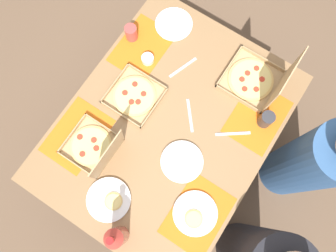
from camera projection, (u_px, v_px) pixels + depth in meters
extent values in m
plane|color=brown|center=(168.00, 149.00, 2.51)|extent=(6.00, 6.00, 0.00)
cylinder|color=#3F3328|center=(161.00, 32.00, 2.37)|extent=(0.07, 0.07, 0.69)
cylinder|color=#3F3328|center=(51.00, 182.00, 2.11)|extent=(0.07, 0.07, 0.69)
cylinder|color=#3F3328|center=(278.00, 101.00, 2.24)|extent=(0.07, 0.07, 0.69)
cube|color=#936D47|center=(168.00, 127.00, 1.83)|extent=(1.38, 1.06, 0.03)
cube|color=orange|center=(142.00, 47.00, 1.93)|extent=(0.36, 0.26, 0.00)
cube|color=orange|center=(77.00, 135.00, 1.80)|extent=(0.36, 0.26, 0.00)
cube|color=orange|center=(257.00, 117.00, 1.82)|extent=(0.36, 0.26, 0.00)
cube|color=orange|center=(198.00, 215.00, 1.70)|extent=(0.36, 0.26, 0.00)
cube|color=tan|center=(92.00, 146.00, 1.78)|extent=(0.25, 0.25, 0.01)
cube|color=tan|center=(105.00, 127.00, 1.79)|extent=(0.01, 0.25, 0.03)
cube|color=tan|center=(77.00, 165.00, 1.74)|extent=(0.01, 0.25, 0.03)
cube|color=tan|center=(72.00, 133.00, 1.78)|extent=(0.25, 0.01, 0.03)
cube|color=tan|center=(110.00, 158.00, 1.75)|extent=(0.25, 0.01, 0.03)
cylinder|color=#E0B76B|center=(91.00, 146.00, 1.77)|extent=(0.22, 0.22, 0.01)
cylinder|color=#EFD67F|center=(91.00, 146.00, 1.76)|extent=(0.20, 0.20, 0.00)
cylinder|color=red|center=(82.00, 154.00, 1.75)|extent=(0.03, 0.03, 0.00)
cylinder|color=red|center=(96.00, 148.00, 1.76)|extent=(0.03, 0.03, 0.00)
cylinder|color=red|center=(94.00, 140.00, 1.77)|extent=(0.03, 0.03, 0.00)
cylinder|color=red|center=(80.00, 137.00, 1.77)|extent=(0.03, 0.03, 0.00)
cube|color=tan|center=(108.00, 156.00, 1.61)|extent=(0.25, 0.03, 0.25)
cube|color=tan|center=(250.00, 80.00, 1.87)|extent=(0.29, 0.29, 0.01)
cube|color=tan|center=(263.00, 59.00, 1.88)|extent=(0.01, 0.29, 0.03)
cube|color=tan|center=(238.00, 99.00, 1.83)|extent=(0.01, 0.29, 0.03)
cube|color=tan|center=(229.00, 66.00, 1.87)|extent=(0.29, 0.01, 0.03)
cube|color=tan|center=(273.00, 92.00, 1.84)|extent=(0.29, 0.01, 0.03)
cylinder|color=#E0B76B|center=(251.00, 79.00, 1.86)|extent=(0.25, 0.25, 0.01)
cylinder|color=#EFD67F|center=(251.00, 79.00, 1.86)|extent=(0.23, 0.23, 0.00)
cylinder|color=red|center=(245.00, 89.00, 1.84)|extent=(0.03, 0.03, 0.00)
cylinder|color=red|center=(256.00, 89.00, 1.84)|extent=(0.03, 0.03, 0.00)
cylinder|color=red|center=(262.00, 79.00, 1.85)|extent=(0.03, 0.03, 0.00)
cylinder|color=red|center=(257.00, 68.00, 1.87)|extent=(0.03, 0.03, 0.00)
cylinder|color=red|center=(247.00, 73.00, 1.86)|extent=(0.03, 0.03, 0.00)
cylinder|color=red|center=(242.00, 79.00, 1.85)|extent=(0.03, 0.03, 0.00)
cube|color=tan|center=(284.00, 81.00, 1.68)|extent=(0.29, 0.01, 0.29)
cube|color=tan|center=(135.00, 97.00, 1.85)|extent=(0.27, 0.27, 0.01)
cube|color=tan|center=(148.00, 77.00, 1.86)|extent=(0.01, 0.27, 0.03)
cube|color=tan|center=(121.00, 115.00, 1.80)|extent=(0.01, 0.27, 0.03)
cube|color=tan|center=(115.00, 83.00, 1.85)|extent=(0.27, 0.01, 0.03)
cube|color=tan|center=(154.00, 108.00, 1.81)|extent=(0.27, 0.01, 0.03)
cylinder|color=#E0B76B|center=(135.00, 96.00, 1.84)|extent=(0.24, 0.24, 0.01)
cylinder|color=#EFD67F|center=(134.00, 96.00, 1.83)|extent=(0.21, 0.21, 0.00)
cylinder|color=red|center=(131.00, 102.00, 1.82)|extent=(0.03, 0.03, 0.00)
cylinder|color=red|center=(138.00, 102.00, 1.82)|extent=(0.03, 0.03, 0.00)
cylinder|color=red|center=(144.00, 94.00, 1.83)|extent=(0.03, 0.03, 0.00)
cylinder|color=red|center=(135.00, 84.00, 1.85)|extent=(0.03, 0.03, 0.00)
cylinder|color=red|center=(125.00, 93.00, 1.83)|extent=(0.03, 0.03, 0.00)
cylinder|color=white|center=(182.00, 162.00, 1.76)|extent=(0.22, 0.22, 0.01)
cylinder|color=white|center=(182.00, 162.00, 1.75)|extent=(0.23, 0.23, 0.01)
cylinder|color=white|center=(174.00, 25.00, 1.96)|extent=(0.21, 0.21, 0.01)
cylinder|color=white|center=(174.00, 24.00, 1.95)|extent=(0.22, 0.22, 0.01)
cylinder|color=white|center=(195.00, 213.00, 1.69)|extent=(0.22, 0.22, 0.01)
cylinder|color=white|center=(195.00, 213.00, 1.69)|extent=(0.23, 0.23, 0.01)
cylinder|color=#E0B76B|center=(194.00, 219.00, 1.67)|extent=(0.09, 0.09, 0.01)
cylinder|color=#EFD67F|center=(194.00, 219.00, 1.67)|extent=(0.08, 0.08, 0.00)
cylinder|color=white|center=(109.00, 200.00, 1.71)|extent=(0.22, 0.22, 0.01)
cylinder|color=white|center=(109.00, 200.00, 1.70)|extent=(0.23, 0.23, 0.01)
cylinder|color=#E0B76B|center=(113.00, 201.00, 1.69)|extent=(0.09, 0.09, 0.01)
cylinder|color=#EFD67F|center=(113.00, 201.00, 1.69)|extent=(0.08, 0.08, 0.00)
cylinder|color=#B2382D|center=(117.00, 237.00, 1.57)|extent=(0.09, 0.09, 0.22)
cone|color=#B2382D|center=(113.00, 239.00, 1.44)|extent=(0.09, 0.09, 0.04)
cylinder|color=#B2382D|center=(111.00, 240.00, 1.40)|extent=(0.03, 0.03, 0.06)
cylinder|color=red|center=(110.00, 241.00, 1.37)|extent=(0.03, 0.03, 0.01)
cylinder|color=#333338|center=(266.00, 119.00, 1.77)|extent=(0.07, 0.07, 0.10)
cylinder|color=#BF4742|center=(131.00, 33.00, 1.89)|extent=(0.07, 0.07, 0.10)
cylinder|color=white|center=(148.00, 59.00, 1.89)|extent=(0.07, 0.07, 0.04)
cube|color=#B7B7BC|center=(233.00, 134.00, 1.80)|extent=(0.12, 0.16, 0.00)
cube|color=#B7B7BC|center=(190.00, 115.00, 1.82)|extent=(0.16, 0.13, 0.00)
cube|color=#B7B7BC|center=(183.00, 68.00, 1.89)|extent=(0.18, 0.08, 0.00)
cylinder|color=#33598C|center=(306.00, 164.00, 2.01)|extent=(0.32, 0.32, 0.95)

